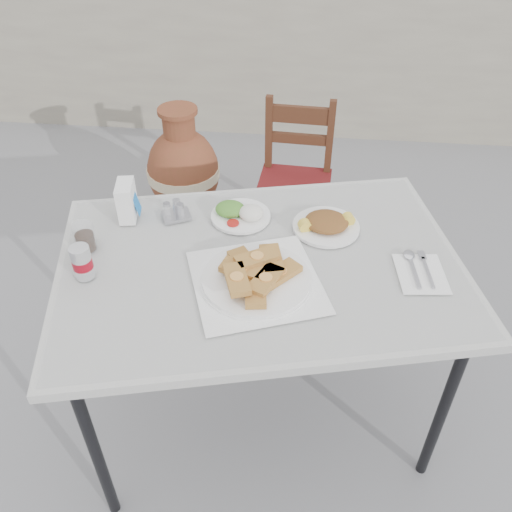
# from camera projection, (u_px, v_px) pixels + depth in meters

# --- Properties ---
(ground) EXTENTS (80.00, 80.00, 0.00)m
(ground) POSITION_uv_depth(u_px,v_px,m) (241.00, 382.00, 2.42)
(ground) COLOR slate
(ground) RESTS_ON ground
(cafe_table) EXTENTS (1.51, 1.19, 0.81)m
(cafe_table) POSITION_uv_depth(u_px,v_px,m) (260.00, 274.00, 1.84)
(cafe_table) COLOR black
(cafe_table) RESTS_ON ground
(pide_plate) EXTENTS (0.50, 0.50, 0.08)m
(pide_plate) POSITION_uv_depth(u_px,v_px,m) (256.00, 273.00, 1.70)
(pide_plate) COLOR white
(pide_plate) RESTS_ON cafe_table
(salad_rice_plate) EXTENTS (0.22, 0.22, 0.05)m
(salad_rice_plate) POSITION_uv_depth(u_px,v_px,m) (240.00, 213.00, 1.98)
(salad_rice_plate) COLOR white
(salad_rice_plate) RESTS_ON cafe_table
(salad_chopped_plate) EXTENTS (0.24, 0.24, 0.05)m
(salad_chopped_plate) POSITION_uv_depth(u_px,v_px,m) (326.00, 224.00, 1.93)
(salad_chopped_plate) COLOR white
(salad_chopped_plate) RESTS_ON cafe_table
(soda_can) EXTENTS (0.06, 0.06, 0.12)m
(soda_can) POSITION_uv_depth(u_px,v_px,m) (82.00, 262.00, 1.71)
(soda_can) COLOR silver
(soda_can) RESTS_ON cafe_table
(cola_glass) EXTENTS (0.07, 0.07, 0.10)m
(cola_glass) POSITION_uv_depth(u_px,v_px,m) (85.00, 238.00, 1.82)
(cola_glass) COLOR white
(cola_glass) RESTS_ON cafe_table
(napkin_holder) EXTENTS (0.09, 0.12, 0.14)m
(napkin_holder) POSITION_uv_depth(u_px,v_px,m) (127.00, 201.00, 1.95)
(napkin_holder) COLOR white
(napkin_holder) RESTS_ON cafe_table
(condiment_caddy) EXTENTS (0.12, 0.11, 0.07)m
(condiment_caddy) POSITION_uv_depth(u_px,v_px,m) (176.00, 212.00, 1.98)
(condiment_caddy) COLOR #BCBCC3
(condiment_caddy) RESTS_ON cafe_table
(cutlery_napkin) EXTENTS (0.17, 0.22, 0.01)m
(cutlery_napkin) POSITION_uv_depth(u_px,v_px,m) (419.00, 270.00, 1.76)
(cutlery_napkin) COLOR white
(cutlery_napkin) RESTS_ON cafe_table
(chair) EXTENTS (0.40, 0.40, 0.85)m
(chair) POSITION_uv_depth(u_px,v_px,m) (295.00, 181.00, 2.88)
(chair) COLOR #3C1B10
(chair) RESTS_ON ground
(terracotta_urn) EXTENTS (0.42, 0.42, 0.74)m
(terracotta_urn) POSITION_uv_depth(u_px,v_px,m) (183.00, 172.00, 3.14)
(terracotta_urn) COLOR brown
(terracotta_urn) RESTS_ON ground
(back_wall) EXTENTS (6.00, 0.25, 1.20)m
(back_wall) POSITION_uv_depth(u_px,v_px,m) (282.00, 52.00, 3.94)
(back_wall) COLOR #9F9984
(back_wall) RESTS_ON ground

